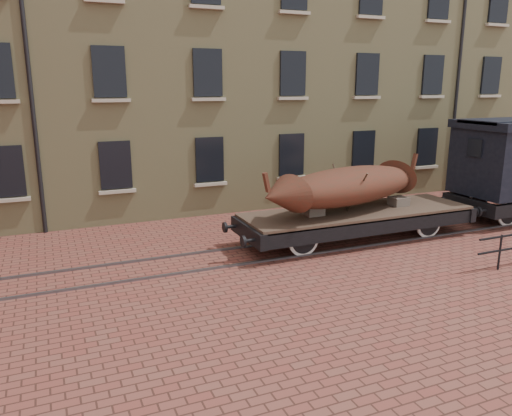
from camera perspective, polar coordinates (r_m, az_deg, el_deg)
name	(u,v)px	position (r m, az deg, el deg)	size (l,w,h in m)	color
ground	(332,243)	(16.30, 8.71, -4.02)	(90.00, 90.00, 0.00)	brown
warehouse_cream	(283,42)	(25.81, 3.10, 18.40)	(40.00, 10.19, 14.00)	tan
rail_track	(332,242)	(16.29, 8.71, -3.92)	(30.00, 1.52, 0.06)	#59595E
flatcar_wagon	(357,216)	(16.56, 11.49, -0.91)	(8.67, 2.35, 1.31)	#433326
iron_boat	(349,186)	(16.11, 10.53, 2.52)	(6.75, 3.16, 1.62)	#532216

